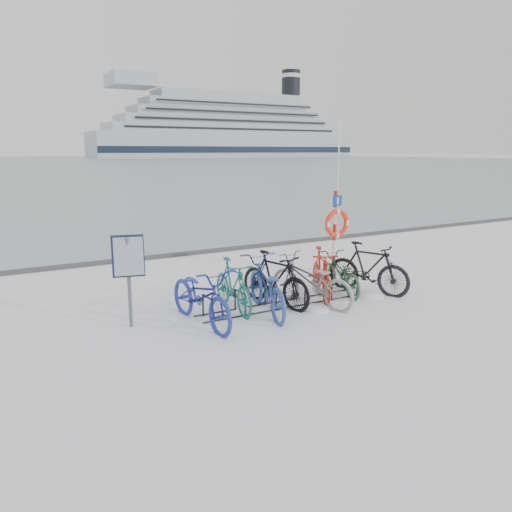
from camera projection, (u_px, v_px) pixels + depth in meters
ground at (285, 305)px, 10.62m from camera, size 900.00×900.00×0.00m
quay_edge at (182, 254)px, 15.62m from camera, size 400.00×0.25×0.10m
bike_rack at (285, 297)px, 10.58m from camera, size 4.00×0.48×0.46m
info_board at (128, 261)px, 9.04m from camera, size 0.61×0.35×1.74m
lifebuoy_station at (336, 223)px, 13.19m from camera, size 0.77×0.22×3.98m
cruise_ferry at (227, 133)px, 240.82m from camera, size 131.33×24.78×43.15m
bike_0 at (201, 294)px, 9.35m from camera, size 0.94×2.29×1.17m
bike_1 at (233, 284)px, 10.19m from camera, size 0.65×1.85×1.09m
bike_2 at (266, 285)px, 10.02m from camera, size 1.25×2.32×1.15m
bike_3 at (275, 278)px, 10.53m from camera, size 1.00×2.04×1.18m
bike_4 at (311, 279)px, 10.55m from camera, size 1.35×2.25×1.11m
bike_5 at (321, 272)px, 11.07m from camera, size 1.32×1.94×1.14m
bike_6 at (340, 272)px, 11.49m from camera, size 1.01×1.90×0.95m
bike_7 at (368, 267)px, 11.46m from camera, size 1.32×2.07×1.21m
snow_drifts at (321, 299)px, 11.04m from camera, size 6.07×1.69×0.21m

